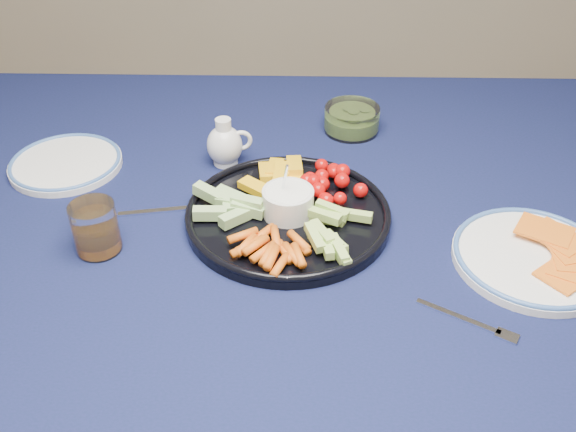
{
  "coord_description": "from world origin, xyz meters",
  "views": [
    {
      "loc": [
        -0.06,
        -0.91,
        1.4
      ],
      "look_at": [
        -0.08,
        -0.05,
        0.76
      ],
      "focal_mm": 40.0,
      "sensor_mm": 36.0,
      "label": 1
    }
  ],
  "objects_px": {
    "crudite_platter": "(287,211)",
    "side_plate_extra": "(66,163)",
    "cheese_plate": "(533,255)",
    "creamer_pitcher": "(225,145)",
    "pickle_bowl": "(352,120)",
    "dining_table": "(334,243)",
    "juice_tumbler": "(96,231)"
  },
  "relations": [
    {
      "from": "creamer_pitcher",
      "to": "pickle_bowl",
      "type": "height_order",
      "value": "creamer_pitcher"
    },
    {
      "from": "crudite_platter",
      "to": "side_plate_extra",
      "type": "xyz_separation_m",
      "value": [
        -0.42,
        0.16,
        -0.01
      ]
    },
    {
      "from": "side_plate_extra",
      "to": "pickle_bowl",
      "type": "bearing_deg",
      "value": 15.76
    },
    {
      "from": "cheese_plate",
      "to": "juice_tumbler",
      "type": "xyz_separation_m",
      "value": [
        -0.68,
        0.02,
        0.02
      ]
    },
    {
      "from": "dining_table",
      "to": "crudite_platter",
      "type": "xyz_separation_m",
      "value": [
        -0.09,
        -0.05,
        0.11
      ]
    },
    {
      "from": "dining_table",
      "to": "side_plate_extra",
      "type": "bearing_deg",
      "value": 167.69
    },
    {
      "from": "dining_table",
      "to": "creamer_pitcher",
      "type": "height_order",
      "value": "creamer_pitcher"
    },
    {
      "from": "dining_table",
      "to": "crudite_platter",
      "type": "relative_size",
      "value": 4.83
    },
    {
      "from": "pickle_bowl",
      "to": "cheese_plate",
      "type": "distance_m",
      "value": 0.49
    },
    {
      "from": "side_plate_extra",
      "to": "crudite_platter",
      "type": "bearing_deg",
      "value": -20.83
    },
    {
      "from": "creamer_pitcher",
      "to": "side_plate_extra",
      "type": "bearing_deg",
      "value": -175.88
    },
    {
      "from": "creamer_pitcher",
      "to": "side_plate_extra",
      "type": "relative_size",
      "value": 0.45
    },
    {
      "from": "dining_table",
      "to": "side_plate_extra",
      "type": "distance_m",
      "value": 0.53
    },
    {
      "from": "juice_tumbler",
      "to": "side_plate_extra",
      "type": "height_order",
      "value": "juice_tumbler"
    },
    {
      "from": "dining_table",
      "to": "side_plate_extra",
      "type": "relative_size",
      "value": 7.95
    },
    {
      "from": "dining_table",
      "to": "crudite_platter",
      "type": "bearing_deg",
      "value": -150.02
    },
    {
      "from": "juice_tumbler",
      "to": "crudite_platter",
      "type": "bearing_deg",
      "value": 15.26
    },
    {
      "from": "pickle_bowl",
      "to": "juice_tumbler",
      "type": "relative_size",
      "value": 1.34
    },
    {
      "from": "creamer_pitcher",
      "to": "side_plate_extra",
      "type": "distance_m",
      "value": 0.31
    },
    {
      "from": "creamer_pitcher",
      "to": "cheese_plate",
      "type": "distance_m",
      "value": 0.58
    },
    {
      "from": "dining_table",
      "to": "juice_tumbler",
      "type": "distance_m",
      "value": 0.42
    },
    {
      "from": "crudite_platter",
      "to": "juice_tumbler",
      "type": "relative_size",
      "value": 4.09
    },
    {
      "from": "crudite_platter",
      "to": "creamer_pitcher",
      "type": "height_order",
      "value": "crudite_platter"
    },
    {
      "from": "creamer_pitcher",
      "to": "cheese_plate",
      "type": "relative_size",
      "value": 0.38
    },
    {
      "from": "crudite_platter",
      "to": "cheese_plate",
      "type": "bearing_deg",
      "value": -14.15
    },
    {
      "from": "crudite_platter",
      "to": "juice_tumbler",
      "type": "distance_m",
      "value": 0.31
    },
    {
      "from": "side_plate_extra",
      "to": "dining_table",
      "type": "bearing_deg",
      "value": -12.31
    },
    {
      "from": "pickle_bowl",
      "to": "crudite_platter",
      "type": "bearing_deg",
      "value": -111.81
    },
    {
      "from": "creamer_pitcher",
      "to": "pickle_bowl",
      "type": "xyz_separation_m",
      "value": [
        0.25,
        0.13,
        -0.02
      ]
    },
    {
      "from": "crudite_platter",
      "to": "cheese_plate",
      "type": "distance_m",
      "value": 0.4
    },
    {
      "from": "cheese_plate",
      "to": "juice_tumbler",
      "type": "bearing_deg",
      "value": 178.64
    },
    {
      "from": "crudite_platter",
      "to": "pickle_bowl",
      "type": "height_order",
      "value": "crudite_platter"
    }
  ]
}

